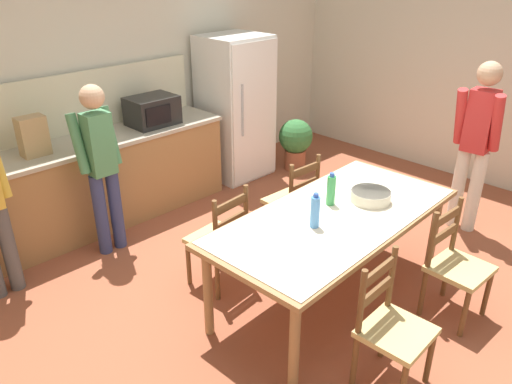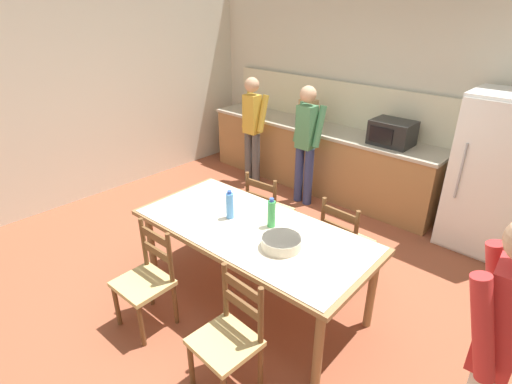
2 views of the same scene
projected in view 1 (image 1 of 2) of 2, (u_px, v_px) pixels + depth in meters
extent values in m
plane|color=brown|center=(304.00, 284.00, 4.31)|extent=(8.32, 8.32, 0.00)
cube|color=beige|center=(121.00, 69.00, 5.38)|extent=(6.52, 0.12, 2.90)
cube|color=beige|center=(492.00, 62.00, 5.75)|extent=(0.12, 5.20, 2.90)
cube|color=#9E7042|center=(63.00, 195.00, 4.88)|extent=(3.57, 0.62, 0.89)
cube|color=#B2A893|center=(54.00, 151.00, 4.68)|extent=(3.61, 0.66, 0.04)
cube|color=beige|center=(34.00, 111.00, 4.74)|extent=(3.57, 0.03, 0.60)
cube|color=white|center=(235.00, 108.00, 6.13)|extent=(0.74, 0.68, 1.73)
cube|color=white|center=(255.00, 114.00, 5.90)|extent=(0.71, 0.02, 1.66)
cylinder|color=#A5AAB2|center=(243.00, 111.00, 5.71)|extent=(0.02, 0.02, 0.61)
cube|color=black|center=(152.00, 111.00, 5.29)|extent=(0.50, 0.38, 0.30)
cube|color=black|center=(159.00, 115.00, 5.13)|extent=(0.30, 0.01, 0.19)
cube|color=tan|center=(33.00, 136.00, 4.46)|extent=(0.24, 0.16, 0.36)
cylinder|color=olive|center=(294.00, 347.00, 3.11)|extent=(0.07, 0.07, 0.73)
cylinder|color=olive|center=(434.00, 233.00, 4.38)|extent=(0.07, 0.07, 0.73)
cylinder|color=olive|center=(208.00, 292.00, 3.61)|extent=(0.07, 0.07, 0.73)
cylinder|color=olive|center=(356.00, 204.00, 4.88)|extent=(0.07, 0.07, 0.73)
cube|color=olive|center=(335.00, 217.00, 3.83)|extent=(2.17, 1.08, 0.04)
cube|color=beige|center=(335.00, 214.00, 3.82)|extent=(2.08, 1.04, 0.01)
cylinder|color=#4C8ED6|center=(315.00, 212.00, 3.59)|extent=(0.07, 0.07, 0.24)
cylinder|color=#2D51B2|center=(316.00, 195.00, 3.53)|extent=(0.04, 0.04, 0.03)
cylinder|color=green|center=(331.00, 191.00, 3.91)|extent=(0.07, 0.07, 0.24)
cylinder|color=#2D51B2|center=(332.00, 175.00, 3.85)|extent=(0.04, 0.04, 0.03)
cylinder|color=beige|center=(371.00, 196.00, 3.99)|extent=(0.32, 0.32, 0.09)
cylinder|color=beige|center=(371.00, 192.00, 3.98)|extent=(0.31, 0.31, 0.02)
cylinder|color=brown|center=(290.00, 210.00, 5.12)|extent=(0.04, 0.04, 0.41)
cylinder|color=brown|center=(264.00, 221.00, 4.90)|extent=(0.04, 0.04, 0.41)
cylinder|color=brown|center=(315.00, 222.00, 4.89)|extent=(0.04, 0.04, 0.41)
cylinder|color=brown|center=(289.00, 234.00, 4.67)|extent=(0.04, 0.04, 0.41)
cube|color=tan|center=(290.00, 201.00, 4.80)|extent=(0.43, 0.41, 0.04)
cylinder|color=brown|center=(317.00, 177.00, 4.69)|extent=(0.04, 0.04, 0.46)
cylinder|color=brown|center=(291.00, 189.00, 4.47)|extent=(0.04, 0.04, 0.46)
cube|color=brown|center=(305.00, 170.00, 4.52)|extent=(0.36, 0.04, 0.07)
cube|color=brown|center=(304.00, 185.00, 4.59)|extent=(0.36, 0.04, 0.07)
cylinder|color=brown|center=(464.00, 314.00, 3.64)|extent=(0.04, 0.04, 0.41)
cylinder|color=brown|center=(487.00, 293.00, 3.86)|extent=(0.04, 0.04, 0.41)
cylinder|color=brown|center=(423.00, 293.00, 3.87)|extent=(0.04, 0.04, 0.41)
cylinder|color=brown|center=(446.00, 274.00, 4.09)|extent=(0.04, 0.04, 0.41)
cube|color=tan|center=(460.00, 269.00, 3.77)|extent=(0.44, 0.42, 0.04)
cylinder|color=brown|center=(432.00, 240.00, 3.66)|extent=(0.04, 0.04, 0.46)
cylinder|color=brown|center=(456.00, 224.00, 3.88)|extent=(0.04, 0.04, 0.46)
cube|color=brown|center=(447.00, 217.00, 3.72)|extent=(0.36, 0.04, 0.07)
cube|color=brown|center=(444.00, 234.00, 3.78)|extent=(0.36, 0.04, 0.07)
cylinder|color=brown|center=(218.00, 246.00, 4.49)|extent=(0.04, 0.04, 0.41)
cylinder|color=brown|center=(189.00, 263.00, 4.24)|extent=(0.04, 0.04, 0.41)
cylinder|color=brown|center=(246.00, 259.00, 4.29)|extent=(0.04, 0.04, 0.41)
cylinder|color=brown|center=(217.00, 278.00, 4.04)|extent=(0.04, 0.04, 0.41)
cube|color=tan|center=(217.00, 239.00, 4.17)|extent=(0.45, 0.44, 0.04)
cylinder|color=brown|center=(246.00, 211.00, 4.08)|extent=(0.04, 0.04, 0.46)
cylinder|color=brown|center=(215.00, 227.00, 3.84)|extent=(0.04, 0.04, 0.46)
cube|color=brown|center=(231.00, 204.00, 3.90)|extent=(0.36, 0.06, 0.07)
cube|color=brown|center=(231.00, 221.00, 3.97)|extent=(0.36, 0.06, 0.07)
cylinder|color=brown|center=(430.00, 358.00, 3.25)|extent=(0.04, 0.04, 0.41)
cylinder|color=brown|center=(355.00, 361.00, 3.22)|extent=(0.04, 0.04, 0.41)
cylinder|color=brown|center=(383.00, 333.00, 3.46)|extent=(0.04, 0.04, 0.41)
cube|color=tan|center=(397.00, 332.00, 3.14)|extent=(0.43, 0.41, 0.04)
cylinder|color=brown|center=(361.00, 302.00, 3.02)|extent=(0.04, 0.04, 0.46)
cylinder|color=brown|center=(392.00, 277.00, 3.25)|extent=(0.04, 0.04, 0.46)
cube|color=brown|center=(379.00, 272.00, 3.08)|extent=(0.36, 0.04, 0.07)
cube|color=brown|center=(377.00, 292.00, 3.14)|extent=(0.36, 0.04, 0.07)
cylinder|color=#4C4C4C|center=(9.00, 248.00, 4.10)|extent=(0.12, 0.12, 0.79)
cylinder|color=navy|center=(101.00, 215.00, 4.61)|extent=(0.12, 0.12, 0.79)
cylinder|color=navy|center=(116.00, 209.00, 4.71)|extent=(0.12, 0.12, 0.79)
cube|color=#478456|center=(99.00, 144.00, 4.37)|extent=(0.22, 0.18, 0.56)
sphere|color=tan|center=(92.00, 97.00, 4.19)|extent=(0.21, 0.21, 0.21)
cylinder|color=#478456|center=(78.00, 144.00, 4.30)|extent=(0.09, 0.21, 0.53)
cylinder|color=#478456|center=(110.00, 135.00, 4.50)|extent=(0.09, 0.21, 0.53)
cylinder|color=silver|center=(475.00, 192.00, 4.99)|extent=(0.13, 0.13, 0.85)
cylinder|color=silver|center=(458.00, 187.00, 5.09)|extent=(0.13, 0.13, 0.85)
cube|color=red|center=(480.00, 121.00, 4.73)|extent=(0.21, 0.25, 0.60)
sphere|color=tan|center=(490.00, 74.00, 4.54)|extent=(0.23, 0.23, 0.23)
cylinder|color=red|center=(497.00, 123.00, 4.57)|extent=(0.24, 0.11, 0.57)
cylinder|color=red|center=(461.00, 117.00, 4.77)|extent=(0.24, 0.11, 0.57)
cylinder|color=brown|center=(295.00, 159.00, 6.58)|extent=(0.28, 0.28, 0.26)
sphere|color=#337038|center=(296.00, 136.00, 6.44)|extent=(0.44, 0.44, 0.44)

